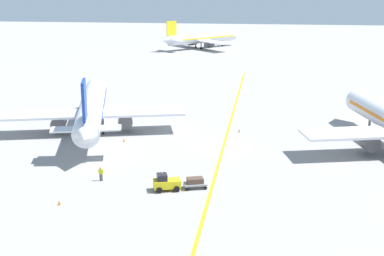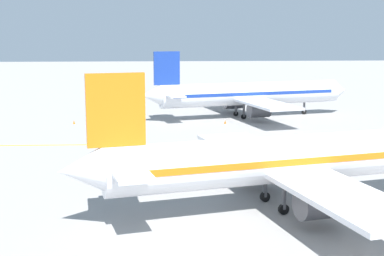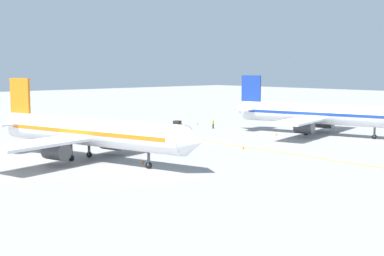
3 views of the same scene
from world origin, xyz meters
name	(u,v)px [view 3 (image 3 of 3)]	position (x,y,z in m)	size (l,w,h in m)	color
ground_plane	(215,142)	(0.00, 0.00, 0.00)	(400.00, 400.00, 0.00)	gray
apron_yellow_centreline	(215,142)	(0.00, 0.00, 0.00)	(0.40, 120.00, 0.01)	yellow
airplane_at_gate	(318,114)	(-20.46, 5.69, 3.71)	(28.42, 35.13, 10.60)	silver
airplane_adjacent_stand	(88,132)	(24.21, 1.18, 3.71)	(28.44, 35.18, 10.60)	white
baggage_tug_white	(176,126)	(-5.36, -16.01, 0.90)	(3.31, 2.45, 2.11)	gold
baggage_cart_trailing	(166,129)	(-2.20, -15.04, 0.76)	(2.90, 2.10, 1.24)	gray
ground_crew_worker	(213,124)	(-13.43, -14.09, 0.91)	(0.57, 0.27, 1.68)	#23232D
traffic_cone_near_nose	(276,134)	(-14.44, 1.09, 0.28)	(0.32, 0.32, 0.55)	orange
traffic_cone_mid_apron	(244,147)	(1.97, 8.16, 0.28)	(0.32, 0.32, 0.55)	orange
traffic_cone_by_wingtip	(143,161)	(20.33, 7.74, 0.28)	(0.32, 0.32, 0.55)	orange
traffic_cone_far_edge	(197,124)	(-15.84, -21.33, 0.28)	(0.32, 0.32, 0.55)	orange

